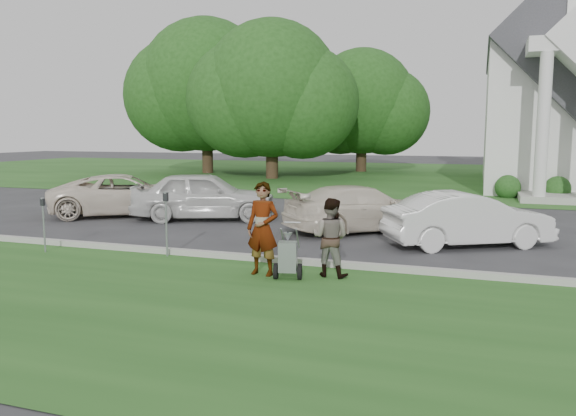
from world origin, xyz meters
The scene contains 16 objects.
ground centered at (0.00, 0.00, 0.00)m, with size 120.00×120.00×0.00m, color #333335.
grass_strip centered at (0.00, -3.00, 0.01)m, with size 80.00×7.00×0.01m, color #24501B.
church_lawn centered at (0.00, 27.00, 0.01)m, with size 80.00×30.00×0.01m, color #24501B.
curb centered at (0.00, 0.55, 0.07)m, with size 80.00×0.18×0.15m, color #9E9E93.
tree_left centered at (-8.01, 21.99, 5.11)m, with size 10.63×8.40×9.71m.
tree_far centered at (-14.01, 24.99, 5.69)m, with size 11.64×9.20×10.73m.
tree_back centered at (-4.01, 29.99, 4.73)m, with size 9.61×7.60×8.89m.
striping_cart centered at (0.83, -0.68, 0.43)m, with size 0.67×1.15×1.00m.
person_left centered at (0.25, -0.54, 0.94)m, with size 0.68×0.45×1.88m, color #999999.
person_right centered at (1.55, -0.20, 0.78)m, with size 0.76×0.59×1.57m, color #999999.
parking_meter_near centered at (-2.47, 0.32, 0.95)m, with size 0.11×0.10×1.51m.
parking_meter_far centered at (-5.47, -0.24, 0.83)m, with size 0.10×0.09×1.32m.
car_a centered at (-7.30, 5.70, 0.71)m, with size 2.35×5.10×1.42m, color beige.
car_b centered at (-4.25, 5.65, 0.80)m, with size 1.89×4.69×1.60m, color silver.
car_c centered at (1.07, 5.15, 0.67)m, with size 1.87×4.60×1.34m, color beige.
car_d centered at (4.07, 3.86, 0.69)m, with size 1.45×4.16×1.37m, color silver.
Camera 1 is at (4.31, -10.81, 2.86)m, focal length 35.00 mm.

